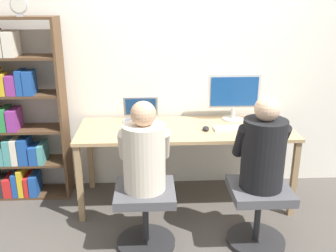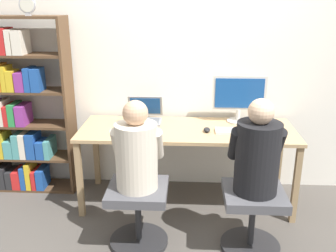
# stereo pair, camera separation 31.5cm
# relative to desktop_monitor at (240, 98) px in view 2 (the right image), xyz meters

# --- Properties ---
(ground_plane) EXTENTS (14.00, 14.00, 0.00)m
(ground_plane) POSITION_rel_desktop_monitor_xyz_m (-0.48, -0.57, -0.97)
(ground_plane) COLOR #4C4742
(wall_back) EXTENTS (10.00, 0.05, 2.60)m
(wall_back) POSITION_rel_desktop_monitor_xyz_m (-0.48, 0.19, 0.33)
(wall_back) COLOR white
(wall_back) RESTS_ON ground_plane
(desk) EXTENTS (1.94, 0.70, 0.74)m
(desk) POSITION_rel_desktop_monitor_xyz_m (-0.48, -0.22, -0.31)
(desk) COLOR tan
(desk) RESTS_ON ground_plane
(desktop_monitor) EXTENTS (0.50, 0.20, 0.44)m
(desktop_monitor) POSITION_rel_desktop_monitor_xyz_m (0.00, 0.00, 0.00)
(desktop_monitor) COLOR beige
(desktop_monitor) RESTS_ON desk
(laptop) EXTENTS (0.33, 0.33, 0.23)m
(laptop) POSITION_rel_desktop_monitor_xyz_m (-0.89, -0.03, -0.19)
(laptop) COLOR gray
(laptop) RESTS_ON desk
(keyboard) EXTENTS (0.43, 0.14, 0.03)m
(keyboard) POSITION_rel_desktop_monitor_xyz_m (-0.01, -0.30, -0.22)
(keyboard) COLOR silver
(keyboard) RESTS_ON desk
(computer_mouse_by_keyboard) EXTENTS (0.06, 0.09, 0.04)m
(computer_mouse_by_keyboard) POSITION_rel_desktop_monitor_xyz_m (-0.31, -0.30, -0.22)
(computer_mouse_by_keyboard) COLOR black
(computer_mouse_by_keyboard) RESTS_ON desk
(office_chair_left) EXTENTS (0.46, 0.46, 0.50)m
(office_chair_left) POSITION_rel_desktop_monitor_xyz_m (0.03, -0.92, -0.67)
(office_chair_left) COLOR #262628
(office_chair_left) RESTS_ON ground_plane
(office_chair_right) EXTENTS (0.46, 0.46, 0.50)m
(office_chair_right) POSITION_rel_desktop_monitor_xyz_m (-0.85, -0.90, -0.67)
(office_chair_right) COLOR #262628
(office_chair_right) RESTS_ON ground_plane
(person_at_monitor) EXTENTS (0.39, 0.35, 0.71)m
(person_at_monitor) POSITION_rel_desktop_monitor_xyz_m (0.03, -0.91, -0.17)
(person_at_monitor) COLOR black
(person_at_monitor) RESTS_ON office_chair_left
(person_at_laptop) EXTENTS (0.38, 0.34, 0.68)m
(person_at_laptop) POSITION_rel_desktop_monitor_xyz_m (-0.85, -0.89, -0.18)
(person_at_laptop) COLOR beige
(person_at_laptop) RESTS_ON office_chair_right
(bookshelf) EXTENTS (0.81, 0.29, 1.70)m
(bookshelf) POSITION_rel_desktop_monitor_xyz_m (-2.09, -0.04, -0.16)
(bookshelf) COLOR #513823
(bookshelf) RESTS_ON ground_plane
(desk_clock) EXTENTS (0.14, 0.03, 0.16)m
(desk_clock) POSITION_rel_desktop_monitor_xyz_m (-1.87, -0.11, 0.82)
(desk_clock) COLOR #B2B2B7
(desk_clock) RESTS_ON bookshelf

